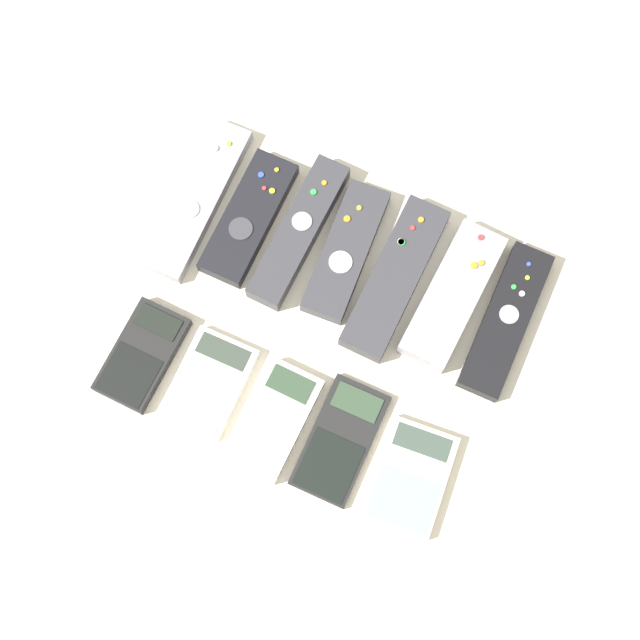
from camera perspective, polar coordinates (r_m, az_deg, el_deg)
The scene contains 13 objects.
ground_plane at distance 1.05m, azimuth -0.80°, elevation -1.96°, with size 3.00×3.00×0.00m, color beige.
remote_0 at distance 1.11m, azimuth -7.82°, elevation 7.67°, with size 0.05×0.21×0.02m.
remote_1 at distance 1.09m, azimuth -4.58°, elevation 6.54°, with size 0.06×0.17×0.02m.
remote_2 at distance 1.08m, azimuth -1.36°, elevation 5.67°, with size 0.05×0.20×0.03m.
remote_3 at distance 1.08m, azimuth 1.67°, elevation 4.43°, with size 0.06×0.18×0.02m.
remote_4 at distance 1.07m, azimuth 4.83°, elevation 2.70°, with size 0.06×0.20×0.03m.
remote_5 at distance 1.07m, azimuth 8.49°, elevation 1.58°, with size 0.07×0.18×0.03m.
remote_6 at distance 1.07m, azimuth 11.80°, elevation -0.04°, with size 0.05×0.19×0.02m.
calculator_0 at distance 1.06m, azimuth -11.30°, elevation -2.21°, with size 0.07×0.13×0.02m.
calculator_1 at distance 1.04m, azimuth -7.12°, elevation -4.02°, with size 0.08×0.12×0.01m.
calculator_2 at distance 1.03m, azimuth -3.08°, elevation -6.36°, with size 0.07×0.13×0.02m.
calculator_3 at distance 1.03m, azimuth 1.32°, elevation -7.70°, with size 0.07×0.14×0.01m.
calculator_4 at distance 1.03m, azimuth 5.81°, elevation -9.96°, with size 0.09×0.12×0.02m.
Camera 1 is at (0.11, -0.22, 1.02)m, focal length 50.00 mm.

